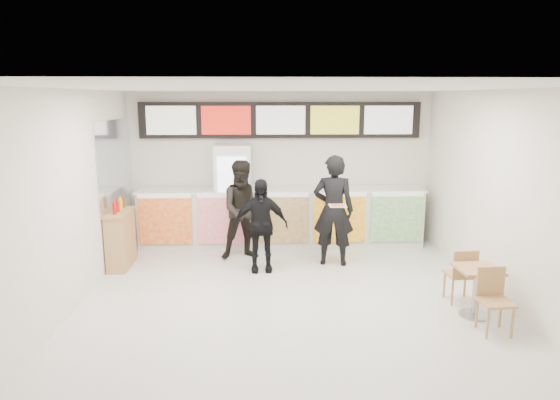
{
  "coord_description": "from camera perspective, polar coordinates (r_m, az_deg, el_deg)",
  "views": [
    {
      "loc": [
        -0.41,
        -6.45,
        2.88
      ],
      "look_at": [
        -0.1,
        1.2,
        1.31
      ],
      "focal_mm": 32.0,
      "sensor_mm": 36.0,
      "label": 1
    }
  ],
  "objects": [
    {
      "name": "floor",
      "position": [
        7.08,
        1.23,
        -12.39
      ],
      "size": [
        7.0,
        7.0,
        0.0
      ],
      "primitive_type": "plane",
      "color": "beige",
      "rests_on": "ground"
    },
    {
      "name": "ceiling",
      "position": [
        6.47,
        1.35,
        12.67
      ],
      "size": [
        7.0,
        7.0,
        0.0
      ],
      "primitive_type": "plane",
      "rotation": [
        3.14,
        0.0,
        0.0
      ],
      "color": "white",
      "rests_on": "wall_back"
    },
    {
      "name": "wall_back",
      "position": [
        10.06,
        0.05,
        3.73
      ],
      "size": [
        6.0,
        0.0,
        6.0
      ],
      "primitive_type": "plane",
      "rotation": [
        1.57,
        0.0,
        0.0
      ],
      "color": "silver",
      "rests_on": "floor"
    },
    {
      "name": "wall_left",
      "position": [
        7.09,
        -23.69,
        -0.61
      ],
      "size": [
        0.0,
        7.0,
        7.0
      ],
      "primitive_type": "plane",
      "rotation": [
        1.57,
        0.0,
        1.57
      ],
      "color": "silver",
      "rests_on": "floor"
    },
    {
      "name": "wall_right",
      "position": [
        7.43,
        25.06,
        -0.21
      ],
      "size": [
        0.0,
        7.0,
        7.0
      ],
      "primitive_type": "plane",
      "rotation": [
        1.57,
        0.0,
        -1.57
      ],
      "color": "silver",
      "rests_on": "floor"
    },
    {
      "name": "service_counter",
      "position": [
        9.83,
        0.14,
        -1.96
      ],
      "size": [
        5.56,
        0.77,
        1.14
      ],
      "color": "silver",
      "rests_on": "floor"
    },
    {
      "name": "menu_board",
      "position": [
        9.89,
        0.07,
        9.13
      ],
      "size": [
        5.5,
        0.14,
        0.7
      ],
      "color": "black",
      "rests_on": "wall_back"
    },
    {
      "name": "drinks_fridge",
      "position": [
        9.76,
        -5.35,
        0.47
      ],
      "size": [
        0.7,
        0.67,
        2.0
      ],
      "color": "white",
      "rests_on": "floor"
    },
    {
      "name": "mirror_panel",
      "position": [
        9.34,
        -18.36,
        4.08
      ],
      "size": [
        0.01,
        2.0,
        1.5
      ],
      "primitive_type": "cube",
      "color": "#B2B7BF",
      "rests_on": "wall_left"
    },
    {
      "name": "customer_main",
      "position": [
        8.67,
        6.13,
        -1.19
      ],
      "size": [
        0.78,
        0.59,
        1.94
      ],
      "primitive_type": "imported",
      "rotation": [
        0.0,
        0.0,
        2.95
      ],
      "color": "black",
      "rests_on": "floor"
    },
    {
      "name": "customer_left",
      "position": [
        8.99,
        -4.11,
        -1.15
      ],
      "size": [
        0.99,
        0.83,
        1.8
      ],
      "primitive_type": "imported",
      "rotation": [
        0.0,
        0.0,
        0.19
      ],
      "color": "black",
      "rests_on": "floor"
    },
    {
      "name": "customer_mid",
      "position": [
        8.34,
        -2.27,
        -2.91
      ],
      "size": [
        0.94,
        0.41,
        1.58
      ],
      "primitive_type": "imported",
      "rotation": [
        0.0,
        0.0,
        0.03
      ],
      "color": "black",
      "rests_on": "floor"
    },
    {
      "name": "pizza_slice",
      "position": [
        8.19,
        6.61,
        -0.6
      ],
      "size": [
        0.36,
        0.36,
        0.02
      ],
      "color": "beige",
      "rests_on": "customer_main"
    },
    {
      "name": "cafe_table",
      "position": [
        7.21,
        21.57,
        -8.77
      ],
      "size": [
        0.57,
        1.4,
        0.81
      ],
      "rotation": [
        0.0,
        0.0,
        0.05
      ],
      "color": "tan",
      "rests_on": "floor"
    },
    {
      "name": "condiment_ledge",
      "position": [
        9.03,
        -17.75,
        -4.21
      ],
      "size": [
        0.36,
        0.88,
        1.17
      ],
      "color": "tan",
      "rests_on": "floor"
    }
  ]
}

